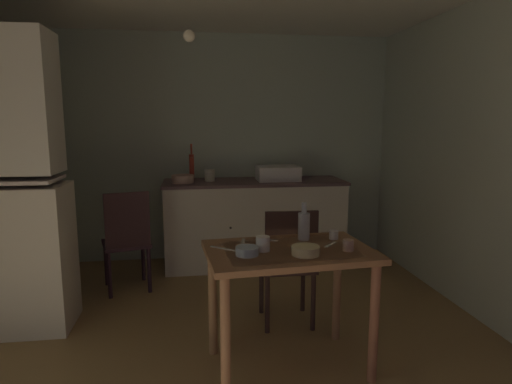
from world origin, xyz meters
TOP-DOWN VIEW (x-y plane):
  - ground_plane at (0.00, 0.00)m, footprint 5.09×5.09m
  - wall_back at (0.00, 2.10)m, footprint 4.03×0.10m
  - wall_right at (2.02, 0.00)m, footprint 0.10×4.19m
  - hutch_cabinet at (-1.54, 0.50)m, footprint 0.82×0.47m
  - counter_cabinet at (0.43, 1.73)m, footprint 1.90×0.64m
  - sink_basin at (0.68, 1.73)m, footprint 0.44×0.34m
  - hand_pump at (-0.22, 1.77)m, footprint 0.05×0.27m
  - mixing_bowl_counter at (-0.32, 1.68)m, footprint 0.23×0.23m
  - stoneware_crock at (-0.04, 1.75)m, footprint 0.11×0.11m
  - dining_table at (0.36, -0.31)m, footprint 1.05×0.74m
  - chair_far_side at (0.48, 0.25)m, footprint 0.41×0.41m
  - chair_by_counter at (-0.81, 1.11)m, footprint 0.49×0.49m
  - serving_bowl_wide at (0.43, -0.43)m, footprint 0.16×0.16m
  - soup_bowl_small at (0.09, -0.39)m, footprint 0.13×0.13m
  - teacup_mint at (0.20, -0.32)m, footprint 0.08×0.08m
  - teacup_cream at (0.70, -0.12)m, footprint 0.06×0.06m
  - mug_tall at (0.70, -0.39)m, footprint 0.07×0.07m
  - glass_bottle at (0.50, -0.11)m, footprint 0.08×0.08m
  - table_knife at (-0.03, -0.25)m, footprint 0.16×0.14m
  - teaspoon_near_bowl at (0.25, -0.10)m, footprint 0.14×0.07m
  - teaspoon_by_cup at (0.63, -0.26)m, footprint 0.11×0.12m
  - serving_spoon at (0.10, -0.12)m, footprint 0.04×0.15m
  - pendant_bulb at (-0.21, 0.25)m, footprint 0.08×0.08m

SIDE VIEW (x-z plane):
  - ground_plane at x=0.00m, z-range 0.00..0.00m
  - counter_cabinet at x=0.43m, z-range 0.00..0.91m
  - chair_by_counter at x=-0.81m, z-range 0.02..0.95m
  - chair_far_side at x=0.48m, z-range 0.03..0.94m
  - dining_table at x=0.36m, z-range 0.26..1.03m
  - table_knife at x=-0.03m, z-range 0.77..0.77m
  - teaspoon_near_bowl at x=0.25m, z-range 0.77..0.77m
  - teaspoon_by_cup at x=0.63m, z-range 0.77..0.77m
  - serving_spoon at x=0.10m, z-range 0.77..0.77m
  - soup_bowl_small at x=0.09m, z-range 0.77..0.82m
  - serving_bowl_wide at x=0.43m, z-range 0.77..0.82m
  - teacup_cream at x=0.70m, z-range 0.77..0.82m
  - mug_tall at x=0.70m, z-range 0.77..0.83m
  - teacup_mint at x=0.20m, z-range 0.77..0.86m
  - glass_bottle at x=0.50m, z-range 0.74..0.99m
  - mixing_bowl_counter at x=-0.32m, z-range 0.91..0.99m
  - stoneware_crock at x=-0.04m, z-range 0.91..1.03m
  - sink_basin at x=0.68m, z-range 0.91..1.06m
  - hutch_cabinet at x=-1.54m, z-range -0.07..2.08m
  - hand_pump at x=-0.22m, z-range 0.88..1.27m
  - wall_back at x=0.00m, z-range 0.00..2.45m
  - wall_right at x=2.02m, z-range 0.00..2.45m
  - pendant_bulb at x=-0.21m, z-range 2.05..2.13m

